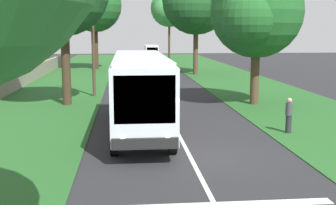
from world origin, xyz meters
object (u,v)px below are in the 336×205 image
trailing_car_1 (130,69)px  utility_pole (93,37)px  trailing_car_3 (130,61)px  trailing_minibus_0 (151,51)px  pedestrian (289,115)px  trailing_car_2 (134,66)px  roadside_tree_right_1 (194,3)px  roadside_tree_right_2 (168,9)px  roadside_tree_left_0 (94,7)px  trailing_car_0 (130,77)px  roadside_tree_right_0 (254,14)px  coach_bus (140,88)px

trailing_car_1 → utility_pole: (-15.75, 2.85, 3.74)m
trailing_car_3 → trailing_minibus_0: (9.80, -3.67, 0.88)m
pedestrian → trailing_car_2: bearing=11.3°
roadside_tree_right_1 → roadside_tree_right_2: (29.24, -0.00, 0.67)m
trailing_car_3 → roadside_tree_left_0: (-6.32, 4.46, 7.18)m
trailing_car_0 → trailing_car_3: (22.73, -0.16, 0.00)m
roadside_tree_right_0 → roadside_tree_right_1: bearing=2.3°
trailing_car_0 → pedestrian: 21.78m
trailing_car_1 → roadside_tree_right_2: roadside_tree_right_2 is taller
trailing_car_1 → roadside_tree_right_1: (0.14, -7.08, 7.27)m
coach_bus → trailing_car_2: (32.85, -0.29, -1.48)m
roadside_tree_left_0 → utility_pole: (-23.85, -1.53, -3.44)m
roadside_tree_left_0 → pedestrian: roadside_tree_left_0 is taller
trailing_car_0 → roadside_tree_right_1: (8.44, -7.17, 7.27)m
roadside_tree_right_0 → pedestrian: (-8.49, 0.66, -5.05)m
trailing_car_0 → roadside_tree_right_2: roadside_tree_right_2 is taller
coach_bus → roadside_tree_right_1: bearing=-13.9°
roadside_tree_right_0 → roadside_tree_right_2: bearing=0.9°
coach_bus → roadside_tree_right_1: 29.37m
roadside_tree_right_1 → roadside_tree_right_2: 29.25m
trailing_car_1 → roadside_tree_right_2: (29.38, -7.09, 7.95)m
trailing_car_2 → trailing_minibus_0: (19.19, -3.27, 0.88)m
pedestrian → trailing_minibus_0: bearing=3.8°
coach_bus → trailing_car_2: 32.88m
coach_bus → utility_pole: utility_pole is taller
coach_bus → roadside_tree_right_0: bearing=-45.9°
trailing_car_2 → utility_pole: size_ratio=0.51×
utility_pole → trailing_car_2: bearing=-9.1°
roadside_tree_right_0 → pedestrian: 9.91m
coach_bus → trailing_car_1: 27.86m
roadside_tree_right_0 → roadside_tree_right_1: (20.47, 0.81, 1.98)m
coach_bus → utility_pole: 12.64m
trailing_car_1 → roadside_tree_right_1: 10.15m
trailing_minibus_0 → pedestrian: bearing=-176.2°
trailing_car_0 → trailing_car_2: (13.34, -0.55, 0.00)m
trailing_minibus_0 → roadside_tree_right_1: size_ratio=0.50×
coach_bus → utility_pole: bearing=14.1°
roadside_tree_right_2 → utility_pole: size_ratio=1.42×
coach_bus → roadside_tree_right_0: (7.49, -7.71, 3.81)m
trailing_car_0 → utility_pole: (-7.45, 2.77, 3.74)m
trailing_car_1 → trailing_car_3: bearing=-0.3°
roadside_tree_right_0 → roadside_tree_right_1: 20.58m
trailing_car_3 → roadside_tree_right_1: size_ratio=0.36×
roadside_tree_left_0 → utility_pole: bearing=-176.3°
trailing_car_0 → roadside_tree_left_0: size_ratio=0.38×
roadside_tree_right_0 → roadside_tree_right_2: 49.79m
coach_bus → trailing_car_2: coach_bus is taller
roadside_tree_left_0 → roadside_tree_right_2: roadside_tree_right_2 is taller
trailing_car_3 → utility_pole: utility_pole is taller
trailing_car_1 → roadside_tree_right_0: (-20.33, -7.90, 5.29)m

